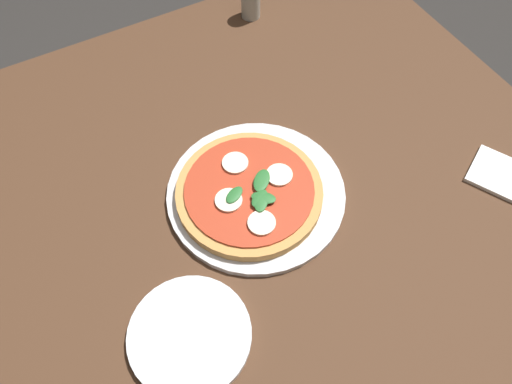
% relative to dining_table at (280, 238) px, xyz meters
% --- Properties ---
extents(ground_plane, '(6.00, 6.00, 0.00)m').
position_rel_dining_table_xyz_m(ground_plane, '(0.00, 0.00, -0.61)').
color(ground_plane, '#2D2B28').
extents(dining_table, '(1.16, 1.11, 0.71)m').
position_rel_dining_table_xyz_m(dining_table, '(0.00, 0.00, 0.00)').
color(dining_table, '#4C301E').
rests_on(dining_table, ground_plane).
extents(serving_tray, '(0.31, 0.31, 0.01)m').
position_rel_dining_table_xyz_m(serving_tray, '(0.05, 0.02, 0.10)').
color(serving_tray, silver).
rests_on(serving_tray, dining_table).
extents(pizza, '(0.25, 0.25, 0.03)m').
position_rel_dining_table_xyz_m(pizza, '(0.05, 0.03, 0.11)').
color(pizza, tan).
rests_on(pizza, serving_tray).
extents(plate_white, '(0.18, 0.18, 0.01)m').
position_rel_dining_table_xyz_m(plate_white, '(-0.12, 0.22, 0.10)').
color(plate_white, white).
rests_on(plate_white, dining_table).
extents(napkin, '(0.16, 0.14, 0.01)m').
position_rel_dining_table_xyz_m(napkin, '(-0.13, -0.38, 0.09)').
color(napkin, white).
rests_on(napkin, dining_table).
extents(pepper_shaker, '(0.04, 0.04, 0.08)m').
position_rel_dining_table_xyz_m(pepper_shaker, '(0.48, -0.20, 0.13)').
color(pepper_shaker, '#B2B7AD').
rests_on(pepper_shaker, dining_table).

